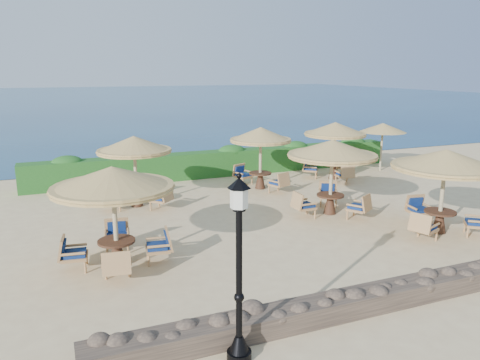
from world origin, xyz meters
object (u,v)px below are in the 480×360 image
Objects in this scene: lamp_post at (239,278)px; cafe_set_0 at (113,196)px; cafe_set_5 at (335,138)px; cafe_set_2 at (445,171)px; cafe_set_3 at (135,156)px; extra_parasol at (383,128)px; cafe_set_4 at (261,143)px; cafe_set_1 at (332,159)px.

cafe_set_0 is at bearing 105.92° from lamp_post.
cafe_set_0 is 12.53m from cafe_set_5.
cafe_set_2 and cafe_set_5 have the same top height.
cafe_set_0 and cafe_set_3 have the same top height.
lamp_post is at bearing -90.19° from cafe_set_3.
extra_parasol is 9.32m from cafe_set_2.
extra_parasol is at bearing 11.64° from cafe_set_5.
cafe_set_5 is (1.08, 7.59, -0.07)m from cafe_set_2.
cafe_set_4 reaches higher than extra_parasol.
lamp_post is 1.16× the size of cafe_set_5.
cafe_set_0 is 1.11× the size of cafe_set_3.
cafe_set_0 reaches higher than extra_parasol.
lamp_post is 1.06× the size of cafe_set_1.
extra_parasol is 8.29m from cafe_set_1.
cafe_set_5 is at bearing 81.94° from cafe_set_2.
cafe_set_0 is 1.09× the size of cafe_set_4.
cafe_set_4 is at bearing 111.75° from cafe_set_2.
cafe_set_0 is 7.83m from cafe_set_1.
cafe_set_2 and cafe_set_3 have the same top height.
cafe_set_3 is 0.98× the size of cafe_set_4.
lamp_post is 9.11m from cafe_set_2.
cafe_set_5 is at bearing -168.36° from extra_parasol.
extra_parasol is 0.77× the size of cafe_set_1.
lamp_post is at bearing -129.57° from cafe_set_5.
cafe_set_1 is 4.29m from cafe_set_4.
lamp_post is 10.27m from cafe_set_3.
cafe_set_4 and cafe_set_5 have the same top height.
cafe_set_0 and cafe_set_4 have the same top height.
cafe_set_2 is at bearing -38.29° from cafe_set_3.
cafe_set_4 is at bearing -174.31° from cafe_set_5.
cafe_set_2 is (2.08, -2.98, 0.02)m from cafe_set_1.
cafe_set_3 is (-8.26, 6.52, -0.10)m from cafe_set_2.
cafe_set_5 is at bearing 5.69° from cafe_set_4.
extra_parasol is 7.26m from cafe_set_4.
cafe_set_0 is at bearing -153.33° from extra_parasol.
cafe_set_4 is (-0.79, 4.22, -0.01)m from cafe_set_1.
cafe_set_0 is (-1.42, 4.96, 0.35)m from lamp_post.
cafe_set_4 is (6.84, 5.98, 0.07)m from cafe_set_0.
cafe_set_5 is (9.37, 11.33, 0.37)m from lamp_post.
cafe_set_5 is at bearing 30.59° from cafe_set_0.
cafe_set_1 and cafe_set_2 have the same top height.
cafe_set_1 is (-6.39, -5.27, -0.19)m from extra_parasol.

